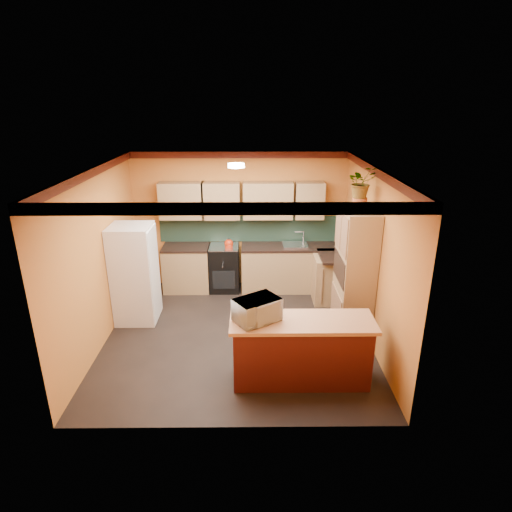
% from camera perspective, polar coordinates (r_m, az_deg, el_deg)
% --- Properties ---
extents(room_shell, '(4.24, 4.24, 2.72)m').
position_cam_1_polar(room_shell, '(6.60, -2.49, 6.64)').
color(room_shell, black).
rests_on(room_shell, ground).
extents(base_cabinets_back, '(3.65, 0.60, 0.88)m').
position_cam_1_polar(base_cabinets_back, '(8.56, -0.04, -1.68)').
color(base_cabinets_back, tan).
rests_on(base_cabinets_back, ground).
extents(countertop_back, '(3.65, 0.62, 0.04)m').
position_cam_1_polar(countertop_back, '(8.39, -0.04, 1.23)').
color(countertop_back, black).
rests_on(countertop_back, base_cabinets_back).
extents(stove, '(0.58, 0.58, 0.91)m').
position_cam_1_polar(stove, '(8.57, -4.22, -1.60)').
color(stove, black).
rests_on(stove, ground).
extents(kettle, '(0.22, 0.22, 0.18)m').
position_cam_1_polar(kettle, '(8.33, -3.65, 1.75)').
color(kettle, '#AE260B').
rests_on(kettle, stove).
extents(sink, '(0.48, 0.40, 0.03)m').
position_cam_1_polar(sink, '(8.42, 5.24, 1.47)').
color(sink, silver).
rests_on(sink, countertop_back).
extents(base_cabinets_right, '(0.60, 0.80, 0.88)m').
position_cam_1_polar(base_cabinets_right, '(8.20, 10.45, -3.06)').
color(base_cabinets_right, tan).
rests_on(base_cabinets_right, ground).
extents(countertop_right, '(0.62, 0.80, 0.04)m').
position_cam_1_polar(countertop_right, '(8.03, 10.66, -0.05)').
color(countertop_right, black).
rests_on(countertop_right, base_cabinets_right).
extents(fridge, '(0.68, 0.66, 1.70)m').
position_cam_1_polar(fridge, '(7.53, -15.89, -2.32)').
color(fridge, white).
rests_on(fridge, ground).
extents(pantry, '(0.48, 0.90, 2.10)m').
position_cam_1_polar(pantry, '(6.90, 12.96, -2.35)').
color(pantry, tan).
rests_on(pantry, ground).
extents(fern_pot, '(0.22, 0.22, 0.16)m').
position_cam_1_polar(fern_pot, '(6.60, 13.63, 6.90)').
color(fern_pot, '#A95029').
rests_on(fern_pot, pantry).
extents(fern, '(0.51, 0.48, 0.47)m').
position_cam_1_polar(fern, '(6.54, 13.86, 9.56)').
color(fern, tan).
rests_on(fern, fern_pot).
extents(breakfast_bar, '(1.80, 0.55, 0.88)m').
position_cam_1_polar(breakfast_bar, '(5.92, 6.04, -12.68)').
color(breakfast_bar, '#521413').
rests_on(breakfast_bar, ground).
extents(bar_top, '(1.90, 0.65, 0.05)m').
position_cam_1_polar(bar_top, '(5.68, 6.22, -8.75)').
color(bar_top, tan).
rests_on(bar_top, breakfast_bar).
extents(microwave, '(0.68, 0.63, 0.31)m').
position_cam_1_polar(microwave, '(5.55, 0.12, -7.20)').
color(microwave, white).
rests_on(microwave, bar_top).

